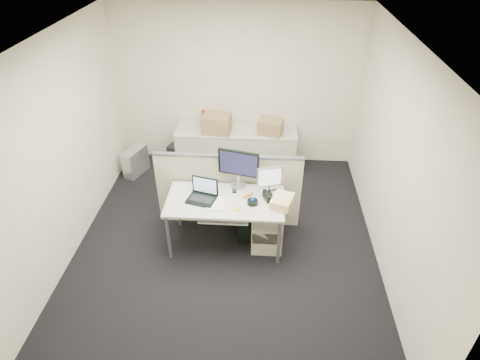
# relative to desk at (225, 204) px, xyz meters

# --- Properties ---
(floor) EXTENTS (4.00, 4.50, 0.01)m
(floor) POSITION_rel_desk_xyz_m (0.00, 0.00, -0.67)
(floor) COLOR black
(floor) RESTS_ON ground
(ceiling) EXTENTS (4.00, 4.50, 0.01)m
(ceiling) POSITION_rel_desk_xyz_m (0.00, 0.00, 2.04)
(ceiling) COLOR white
(ceiling) RESTS_ON ground
(wall_back) EXTENTS (4.00, 0.02, 2.70)m
(wall_back) POSITION_rel_desk_xyz_m (0.00, 2.25, 0.69)
(wall_back) COLOR #EFE7CD
(wall_back) RESTS_ON ground
(wall_front) EXTENTS (4.00, 0.02, 2.70)m
(wall_front) POSITION_rel_desk_xyz_m (0.00, -2.25, 0.69)
(wall_front) COLOR #EFE7CD
(wall_front) RESTS_ON ground
(wall_left) EXTENTS (0.02, 4.50, 2.70)m
(wall_left) POSITION_rel_desk_xyz_m (-2.00, 0.00, 0.69)
(wall_left) COLOR #EFE7CD
(wall_left) RESTS_ON ground
(wall_right) EXTENTS (0.02, 4.50, 2.70)m
(wall_right) POSITION_rel_desk_xyz_m (2.00, 0.00, 0.69)
(wall_right) COLOR #EFE7CD
(wall_right) RESTS_ON ground
(desk) EXTENTS (1.50, 0.75, 0.73)m
(desk) POSITION_rel_desk_xyz_m (0.00, 0.00, 0.00)
(desk) COLOR silver
(desk) RESTS_ON floor
(keyboard_tray) EXTENTS (0.62, 0.32, 0.02)m
(keyboard_tray) POSITION_rel_desk_xyz_m (0.00, -0.18, -0.04)
(keyboard_tray) COLOR silver
(keyboard_tray) RESTS_ON desk
(drawer_pedestal) EXTENTS (0.40, 0.55, 0.65)m
(drawer_pedestal) POSITION_rel_desk_xyz_m (0.55, 0.05, -0.34)
(drawer_pedestal) COLOR #ABA793
(drawer_pedestal) RESTS_ON floor
(cubicle_partition) EXTENTS (2.00, 0.06, 1.10)m
(cubicle_partition) POSITION_rel_desk_xyz_m (0.00, 0.45, -0.11)
(cubicle_partition) COLOR beige
(cubicle_partition) RESTS_ON floor
(back_counter) EXTENTS (2.00, 0.60, 0.72)m
(back_counter) POSITION_rel_desk_xyz_m (0.00, 1.93, -0.30)
(back_counter) COLOR #ABA793
(back_counter) RESTS_ON floor
(monitor_main) EXTENTS (0.57, 0.33, 0.54)m
(monitor_main) POSITION_rel_desk_xyz_m (0.15, 0.32, 0.34)
(monitor_main) COLOR black
(monitor_main) RESTS_ON desk
(monitor_small) EXTENTS (0.35, 0.24, 0.39)m
(monitor_small) POSITION_rel_desk_xyz_m (0.55, 0.18, 0.26)
(monitor_small) COLOR #B7B7BC
(monitor_small) RESTS_ON desk
(laptop) EXTENTS (0.41, 0.35, 0.27)m
(laptop) POSITION_rel_desk_xyz_m (-0.30, -0.02, 0.20)
(laptop) COLOR black
(laptop) RESTS_ON desk
(trackball) EXTENTS (0.14, 0.14, 0.05)m
(trackball) POSITION_rel_desk_xyz_m (0.35, -0.05, 0.09)
(trackball) COLOR black
(trackball) RESTS_ON desk
(desk_phone) EXTENTS (0.26, 0.24, 0.07)m
(desk_phone) POSITION_rel_desk_xyz_m (0.60, 0.08, 0.10)
(desk_phone) COLOR black
(desk_phone) RESTS_ON desk
(paper_stack) EXTENTS (0.25, 0.30, 0.01)m
(paper_stack) POSITION_rel_desk_xyz_m (-0.12, -0.08, 0.07)
(paper_stack) COLOR white
(paper_stack) RESTS_ON desk
(sticky_pad) EXTENTS (0.08, 0.08, 0.01)m
(sticky_pad) POSITION_rel_desk_xyz_m (0.18, -0.18, 0.07)
(sticky_pad) COLOR yellow
(sticky_pad) RESTS_ON desk
(travel_mug) EXTENTS (0.10, 0.10, 0.16)m
(travel_mug) POSITION_rel_desk_xyz_m (-0.35, 0.22, 0.14)
(travel_mug) COLOR black
(travel_mug) RESTS_ON desk
(banana) EXTENTS (0.16, 0.15, 0.04)m
(banana) POSITION_rel_desk_xyz_m (0.28, 0.10, 0.09)
(banana) COLOR #F5AB16
(banana) RESTS_ON desk
(cellphone) EXTENTS (0.07, 0.10, 0.01)m
(cellphone) POSITION_rel_desk_xyz_m (0.10, 0.20, 0.07)
(cellphone) COLOR black
(cellphone) RESTS_ON desk
(manila_folders) EXTENTS (0.32, 0.37, 0.12)m
(manila_folders) POSITION_rel_desk_xyz_m (0.72, -0.05, 0.12)
(manila_folders) COLOR #DEC985
(manila_folders) RESTS_ON desk
(keyboard) EXTENTS (0.45, 0.17, 0.02)m
(keyboard) POSITION_rel_desk_xyz_m (-0.05, -0.14, -0.02)
(keyboard) COLOR black
(keyboard) RESTS_ON keyboard_tray
(pc_tower_desk) EXTENTS (0.29, 0.47, 0.41)m
(pc_tower_desk) POSITION_rel_desk_xyz_m (0.20, 0.20, -0.46)
(pc_tower_desk) COLOR black
(pc_tower_desk) RESTS_ON floor
(pc_tower_spare_dark) EXTENTS (0.32, 0.45, 0.39)m
(pc_tower_spare_dark) POSITION_rel_desk_xyz_m (-1.05, 2.03, -0.47)
(pc_tower_spare_dark) COLOR black
(pc_tower_spare_dark) RESTS_ON floor
(pc_tower_spare_silver) EXTENTS (0.36, 0.53, 0.46)m
(pc_tower_spare_silver) POSITION_rel_desk_xyz_m (-1.70, 1.63, -0.44)
(pc_tower_spare_silver) COLOR #B7B7BC
(pc_tower_spare_silver) RESTS_ON floor
(cardboard_box_left) EXTENTS (0.48, 0.38, 0.33)m
(cardboard_box_left) POSITION_rel_desk_xyz_m (-0.31, 1.81, 0.22)
(cardboard_box_left) COLOR olive
(cardboard_box_left) RESTS_ON back_counter
(cardboard_box_right) EXTENTS (0.43, 0.37, 0.27)m
(cardboard_box_right) POSITION_rel_desk_xyz_m (0.57, 1.81, 0.19)
(cardboard_box_right) COLOR olive
(cardboard_box_right) RESTS_ON back_counter
(red_binder) EXTENTS (0.11, 0.28, 0.25)m
(red_binder) POSITION_rel_desk_xyz_m (-0.55, 2.03, 0.18)
(red_binder) COLOR #9B1709
(red_binder) RESTS_ON back_counter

